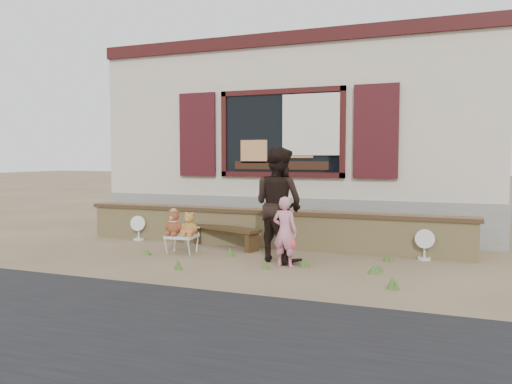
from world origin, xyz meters
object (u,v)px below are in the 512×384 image
at_px(child, 285,232).
at_px(adult, 278,204).
at_px(teddy_bear_right, 189,224).
at_px(folding_chair, 182,237).
at_px(teddy_bear_left, 174,222).
at_px(bench, 225,232).

relative_size(child, adult, 0.59).
bearing_deg(teddy_bear_right, folding_chair, 180.00).
bearing_deg(teddy_bear_left, bench, 45.20).
bearing_deg(teddy_bear_right, adult, -7.33).
relative_size(bench, teddy_bear_left, 3.37).
relative_size(teddy_bear_left, child, 0.42).
bearing_deg(teddy_bear_right, child, -18.19).
xyz_separation_m(folding_chair, adult, (1.70, -0.03, 0.60)).
bearing_deg(folding_chair, teddy_bear_left, 180.00).
bearing_deg(adult, bench, -7.59).
height_order(teddy_bear_left, teddy_bear_right, teddy_bear_left).
xyz_separation_m(bench, adult, (1.23, -0.76, 0.60)).
xyz_separation_m(teddy_bear_left, adult, (1.83, -0.01, 0.36)).
bearing_deg(bench, adult, -11.19).
bearing_deg(teddy_bear_left, folding_chair, -0.00).
distance_m(folding_chair, child, 1.96).
distance_m(bench, folding_chair, 0.86).
relative_size(teddy_bear_right, child, 0.39).
height_order(bench, adult, adult).
height_order(teddy_bear_left, adult, adult).
bearing_deg(bench, folding_chair, -102.06).
distance_m(bench, child, 1.84).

